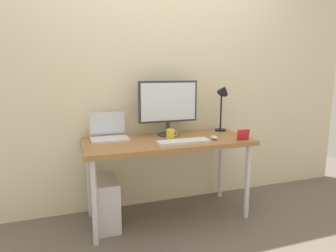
% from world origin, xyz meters
% --- Properties ---
extents(ground_plane, '(6.00, 6.00, 0.00)m').
position_xyz_m(ground_plane, '(0.00, 0.00, 0.00)').
color(ground_plane, '#665B51').
extents(back_wall, '(4.40, 0.04, 2.60)m').
position_xyz_m(back_wall, '(0.00, 0.36, 1.30)').
color(back_wall, beige).
rests_on(back_wall, ground_plane).
extents(desk, '(1.44, 0.61, 0.72)m').
position_xyz_m(desk, '(0.00, 0.00, 0.65)').
color(desk, olive).
rests_on(desk, ground_plane).
extents(monitor, '(0.55, 0.20, 0.50)m').
position_xyz_m(monitor, '(0.06, 0.17, 1.00)').
color(monitor, '#333338').
rests_on(monitor, desk).
extents(laptop, '(0.32, 0.26, 0.23)m').
position_xyz_m(laptop, '(-0.48, 0.19, 0.78)').
color(laptop, silver).
rests_on(laptop, desk).
extents(desk_lamp, '(0.11, 0.16, 0.47)m').
position_xyz_m(desk_lamp, '(0.62, 0.17, 1.06)').
color(desk_lamp, black).
rests_on(desk_lamp, desk).
extents(keyboard, '(0.44, 0.14, 0.02)m').
position_xyz_m(keyboard, '(0.08, -0.16, 0.73)').
color(keyboard, silver).
rests_on(keyboard, desk).
extents(mouse, '(0.06, 0.09, 0.03)m').
position_xyz_m(mouse, '(0.38, -0.12, 0.74)').
color(mouse, silver).
rests_on(mouse, desk).
extents(coffee_mug, '(0.11, 0.07, 0.09)m').
position_xyz_m(coffee_mug, '(0.02, -0.01, 0.77)').
color(coffee_mug, yellow).
rests_on(coffee_mug, desk).
extents(photo_frame, '(0.11, 0.03, 0.09)m').
position_xyz_m(photo_frame, '(0.61, -0.23, 0.77)').
color(photo_frame, red).
rests_on(photo_frame, desk).
extents(computer_tower, '(0.18, 0.36, 0.42)m').
position_xyz_m(computer_tower, '(-0.54, 0.01, 0.21)').
color(computer_tower, silver).
rests_on(computer_tower, ground_plane).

